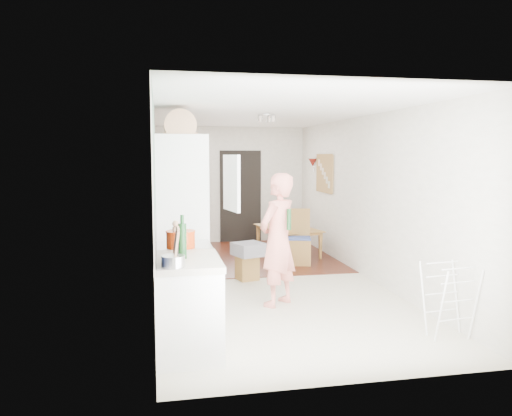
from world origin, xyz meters
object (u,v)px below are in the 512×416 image
object	(u,v)px
dining_table	(289,243)
stool	(247,267)
person	(278,228)
dining_chair	(299,237)
drying_rack	(449,301)

from	to	relation	value
dining_table	stool	size ratio (longest dim) A/B	3.33
person	dining_table	bearing A→B (deg)	-148.64
dining_chair	dining_table	bearing A→B (deg)	99.37
dining_table	drying_rack	size ratio (longest dim) A/B	1.61
stool	drying_rack	bearing A→B (deg)	-59.79
dining_table	dining_chair	distance (m)	0.96
person	stool	bearing A→B (deg)	-124.70
person	drying_rack	world-z (taller)	person
person	dining_table	size ratio (longest dim) A/B	1.57
dining_table	dining_chair	size ratio (longest dim) A/B	1.31
dining_chair	drying_rack	xyz separation A→B (m)	(0.57, -3.67, -0.09)
dining_table	drying_rack	bearing A→B (deg)	175.12
dining_chair	stool	distance (m)	1.41
person	stool	size ratio (longest dim) A/B	5.23
dining_table	stool	xyz separation A→B (m)	(-1.14, -1.80, -0.03)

